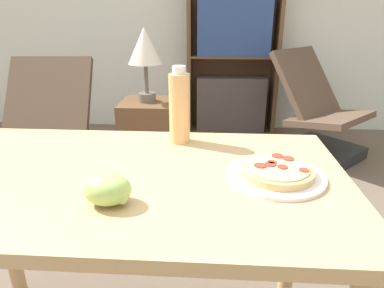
{
  "coord_description": "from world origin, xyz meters",
  "views": [
    {
      "loc": [
        0.23,
        -0.94,
        1.18
      ],
      "look_at": [
        0.17,
        -0.02,
        0.82
      ],
      "focal_mm": 32.0,
      "sensor_mm": 36.0,
      "label": 1
    }
  ],
  "objects_px": {
    "drink_bottle": "(180,107)",
    "lounge_chair_near": "(46,153)",
    "grape_bunch": "(108,190)",
    "bookshelf": "(232,63)",
    "lounge_chair_far": "(319,124)",
    "side_table": "(150,147)",
    "pizza_on_plate": "(276,173)",
    "table_lamp": "(145,49)"
  },
  "relations": [
    {
      "from": "pizza_on_plate",
      "to": "table_lamp",
      "type": "distance_m",
      "value": 1.42
    },
    {
      "from": "table_lamp",
      "to": "lounge_chair_near",
      "type": "bearing_deg",
      "value": -174.24
    },
    {
      "from": "lounge_chair_far",
      "to": "table_lamp",
      "type": "bearing_deg",
      "value": 164.34
    },
    {
      "from": "lounge_chair_far",
      "to": "side_table",
      "type": "xyz_separation_m",
      "value": [
        -1.32,
        -0.7,
        0.03
      ]
    },
    {
      "from": "pizza_on_plate",
      "to": "bookshelf",
      "type": "xyz_separation_m",
      "value": [
        0.0,
        2.55,
        -0.07
      ]
    },
    {
      "from": "side_table",
      "to": "table_lamp",
      "type": "height_order",
      "value": "table_lamp"
    },
    {
      "from": "grape_bunch",
      "to": "table_lamp",
      "type": "height_order",
      "value": "table_lamp"
    },
    {
      "from": "grape_bunch",
      "to": "bookshelf",
      "type": "bearing_deg",
      "value": 81.29
    },
    {
      "from": "table_lamp",
      "to": "drink_bottle",
      "type": "bearing_deg",
      "value": -72.97
    },
    {
      "from": "lounge_chair_far",
      "to": "bookshelf",
      "type": "relative_size",
      "value": 0.61
    },
    {
      "from": "bookshelf",
      "to": "pizza_on_plate",
      "type": "bearing_deg",
      "value": -90.02
    },
    {
      "from": "drink_bottle",
      "to": "bookshelf",
      "type": "relative_size",
      "value": 0.17
    },
    {
      "from": "pizza_on_plate",
      "to": "side_table",
      "type": "relative_size",
      "value": 0.41
    },
    {
      "from": "lounge_chair_near",
      "to": "bookshelf",
      "type": "distance_m",
      "value": 1.91
    },
    {
      "from": "drink_bottle",
      "to": "lounge_chair_near",
      "type": "bearing_deg",
      "value": 136.8
    },
    {
      "from": "side_table",
      "to": "lounge_chair_far",
      "type": "bearing_deg",
      "value": 28.02
    },
    {
      "from": "pizza_on_plate",
      "to": "drink_bottle",
      "type": "distance_m",
      "value": 0.4
    },
    {
      "from": "lounge_chair_near",
      "to": "side_table",
      "type": "relative_size",
      "value": 1.38
    },
    {
      "from": "side_table",
      "to": "pizza_on_plate",
      "type": "bearing_deg",
      "value": -64.82
    },
    {
      "from": "grape_bunch",
      "to": "lounge_chair_near",
      "type": "xyz_separation_m",
      "value": [
        -0.88,
        1.36,
        -0.51
      ]
    },
    {
      "from": "drink_bottle",
      "to": "lounge_chair_far",
      "type": "relative_size",
      "value": 0.28
    },
    {
      "from": "drink_bottle",
      "to": "side_table",
      "type": "relative_size",
      "value": 0.41
    },
    {
      "from": "pizza_on_plate",
      "to": "table_lamp",
      "type": "bearing_deg",
      "value": 115.18
    },
    {
      "from": "drink_bottle",
      "to": "side_table",
      "type": "bearing_deg",
      "value": 107.03
    },
    {
      "from": "bookshelf",
      "to": "table_lamp",
      "type": "bearing_deg",
      "value": -115.06
    },
    {
      "from": "lounge_chair_near",
      "to": "table_lamp",
      "type": "bearing_deg",
      "value": 1.31
    },
    {
      "from": "grape_bunch",
      "to": "table_lamp",
      "type": "xyz_separation_m",
      "value": [
        -0.18,
        1.43,
        0.17
      ]
    },
    {
      "from": "bookshelf",
      "to": "side_table",
      "type": "distance_m",
      "value": 1.46
    },
    {
      "from": "drink_bottle",
      "to": "pizza_on_plate",
      "type": "bearing_deg",
      "value": -41.85
    },
    {
      "from": "bookshelf",
      "to": "drink_bottle",
      "type": "bearing_deg",
      "value": -97.15
    },
    {
      "from": "drink_bottle",
      "to": "grape_bunch",
      "type": "bearing_deg",
      "value": -107.04
    },
    {
      "from": "lounge_chair_near",
      "to": "drink_bottle",
      "type": "bearing_deg",
      "value": -47.65
    },
    {
      "from": "drink_bottle",
      "to": "lounge_chair_near",
      "type": "height_order",
      "value": "drink_bottle"
    },
    {
      "from": "lounge_chair_far",
      "to": "side_table",
      "type": "bearing_deg",
      "value": 164.34
    },
    {
      "from": "pizza_on_plate",
      "to": "drink_bottle",
      "type": "xyz_separation_m",
      "value": [
        -0.29,
        0.26,
        0.11
      ]
    },
    {
      "from": "drink_bottle",
      "to": "side_table",
      "type": "distance_m",
      "value": 1.2
    },
    {
      "from": "bookshelf",
      "to": "lounge_chair_far",
      "type": "bearing_deg",
      "value": -38.89
    },
    {
      "from": "grape_bunch",
      "to": "bookshelf",
      "type": "relative_size",
      "value": 0.07
    },
    {
      "from": "grape_bunch",
      "to": "drink_bottle",
      "type": "bearing_deg",
      "value": 72.96
    },
    {
      "from": "pizza_on_plate",
      "to": "drink_bottle",
      "type": "relative_size",
      "value": 1.01
    },
    {
      "from": "pizza_on_plate",
      "to": "lounge_chair_far",
      "type": "relative_size",
      "value": 0.28
    },
    {
      "from": "pizza_on_plate",
      "to": "side_table",
      "type": "xyz_separation_m",
      "value": [
        -0.6,
        1.27,
        -0.45
      ]
    }
  ]
}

